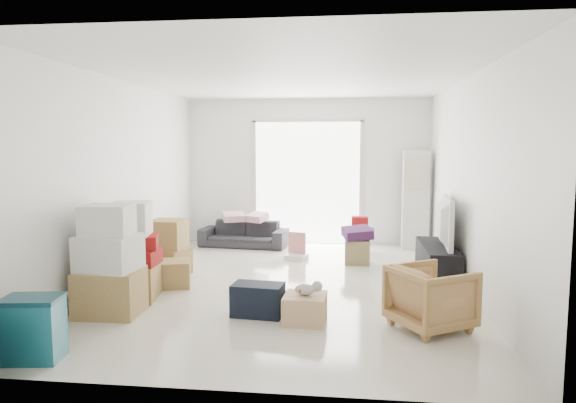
% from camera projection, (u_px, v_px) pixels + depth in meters
% --- Properties ---
extents(room_shell, '(4.98, 6.48, 3.18)m').
position_uv_depth(room_shell, '(289.00, 183.00, 6.64)').
color(room_shell, beige).
rests_on(room_shell, ground).
extents(sliding_door, '(2.10, 0.04, 2.33)m').
position_uv_depth(sliding_door, '(307.00, 177.00, 9.59)').
color(sliding_door, white).
rests_on(sliding_door, room_shell).
extents(ac_tower, '(0.45, 0.30, 1.75)m').
position_uv_depth(ac_tower, '(415.00, 200.00, 9.09)').
color(ac_tower, silver).
rests_on(ac_tower, room_shell).
extents(tv_console, '(0.42, 1.39, 0.46)m').
position_uv_depth(tv_console, '(437.00, 261.00, 7.11)').
color(tv_console, black).
rests_on(tv_console, room_shell).
extents(television, '(0.77, 1.22, 0.15)m').
position_uv_depth(television, '(438.00, 240.00, 7.08)').
color(television, black).
rests_on(television, tv_console).
extents(sofa, '(1.62, 0.63, 0.62)m').
position_uv_depth(sofa, '(244.00, 230.00, 9.35)').
color(sofa, '#2A2B30').
rests_on(sofa, room_shell).
extents(pillow_left, '(0.45, 0.41, 0.12)m').
position_uv_depth(pillow_left, '(233.00, 210.00, 9.29)').
color(pillow_left, '#BA8898').
rests_on(pillow_left, sofa).
extents(pillow_right, '(0.40, 0.37, 0.11)m').
position_uv_depth(pillow_right, '(257.00, 210.00, 9.24)').
color(pillow_right, '#BA8898').
rests_on(pillow_right, sofa).
extents(armchair, '(0.90, 0.92, 0.70)m').
position_uv_depth(armchair, '(431.00, 295.00, 5.11)').
color(armchair, tan).
rests_on(armchair, room_shell).
extents(storage_bins, '(0.52, 0.40, 0.55)m').
position_uv_depth(storage_bins, '(33.00, 329.00, 4.37)').
color(storage_bins, '#165A6A').
rests_on(storage_bins, room_shell).
extents(box_stack_a, '(0.67, 0.57, 1.20)m').
position_uv_depth(box_stack_a, '(109.00, 266.00, 5.54)').
color(box_stack_a, tan).
rests_on(box_stack_a, room_shell).
extents(box_stack_b, '(0.69, 0.65, 1.17)m').
position_uv_depth(box_stack_b, '(132.00, 257.00, 6.11)').
color(box_stack_b, tan).
rests_on(box_stack_b, room_shell).
extents(box_stack_c, '(0.64, 0.58, 0.79)m').
position_uv_depth(box_stack_c, '(169.00, 248.00, 7.29)').
color(box_stack_c, tan).
rests_on(box_stack_c, room_shell).
extents(loose_box, '(0.51, 0.51, 0.34)m').
position_uv_depth(loose_box, '(174.00, 274.00, 6.68)').
color(loose_box, tan).
rests_on(loose_box, room_shell).
extents(duffel_bag, '(0.57, 0.38, 0.35)m').
position_uv_depth(duffel_bag, '(258.00, 300.00, 5.54)').
color(duffel_bag, black).
rests_on(duffel_bag, room_shell).
extents(ottoman, '(0.38, 0.38, 0.38)m').
position_uv_depth(ottoman, '(357.00, 251.00, 7.99)').
color(ottoman, olive).
rests_on(ottoman, room_shell).
extents(blanket, '(0.50, 0.50, 0.14)m').
position_uv_depth(blanket, '(357.00, 235.00, 7.96)').
color(blanket, '#3F1A41').
rests_on(blanket, ottoman).
extents(kids_table, '(0.49, 0.49, 0.63)m').
position_uv_depth(kids_table, '(360.00, 227.00, 8.81)').
color(kids_table, '#1039B0').
rests_on(kids_table, room_shell).
extents(toy_walker, '(0.39, 0.37, 0.43)m').
position_uv_depth(toy_walker, '(296.00, 252.00, 8.32)').
color(toy_walker, silver).
rests_on(toy_walker, room_shell).
extents(wood_crate, '(0.45, 0.45, 0.29)m').
position_uv_depth(wood_crate, '(305.00, 308.00, 5.34)').
color(wood_crate, '#DFB080').
rests_on(wood_crate, room_shell).
extents(plush_bunny, '(0.29, 0.16, 0.14)m').
position_uv_depth(plush_bunny, '(308.00, 289.00, 5.32)').
color(plush_bunny, '#B2ADA8').
rests_on(plush_bunny, wood_crate).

